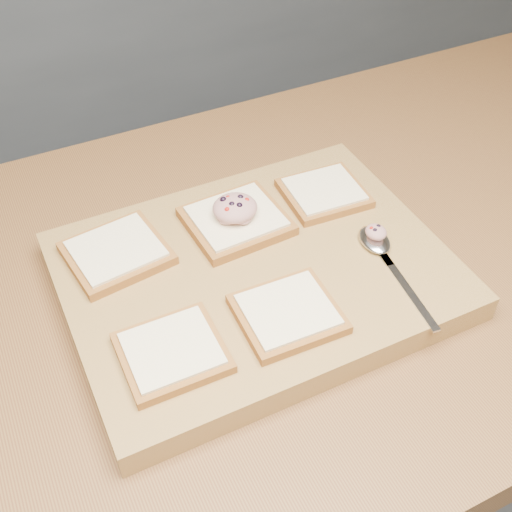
{
  "coord_description": "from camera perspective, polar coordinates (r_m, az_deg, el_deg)",
  "views": [
    {
      "loc": [
        -0.31,
        -0.56,
        1.53
      ],
      "look_at": [
        -0.05,
        -0.03,
        0.96
      ],
      "focal_mm": 45.0,
      "sensor_mm": 36.0,
      "label": 1
    }
  ],
  "objects": [
    {
      "name": "back_counter",
      "position": [
        2.27,
        -15.8,
        15.0
      ],
      "size": [
        3.6,
        0.62,
        0.94
      ],
      "color": "slate",
      "rests_on": "ground"
    },
    {
      "name": "bread_far_left",
      "position": [
        0.86,
        -12.28,
        0.31
      ],
      "size": [
        0.14,
        0.13,
        0.02
      ],
      "color": "#9B5A28",
      "rests_on": "cutting_board"
    },
    {
      "name": "bread_far_center",
      "position": [
        0.89,
        -1.77,
        3.19
      ],
      "size": [
        0.14,
        0.13,
        0.02
      ],
      "color": "#9B5A28",
      "rests_on": "cutting_board"
    },
    {
      "name": "tuna_salad_dollop",
      "position": [
        0.87,
        -1.89,
        4.31
      ],
      "size": [
        0.06,
        0.06,
        0.03
      ],
      "color": "tan",
      "rests_on": "bread_far_center"
    },
    {
      "name": "bread_far_right",
      "position": [
        0.94,
        6.06,
        5.63
      ],
      "size": [
        0.12,
        0.11,
        0.02
      ],
      "color": "#9B5A28",
      "rests_on": "cutting_board"
    },
    {
      "name": "spoon",
      "position": [
        0.87,
        10.9,
        0.8
      ],
      "size": [
        0.05,
        0.19,
        0.01
      ],
      "color": "silver",
      "rests_on": "cutting_board"
    },
    {
      "name": "cutting_board",
      "position": [
        0.85,
        0.0,
        -1.71
      ],
      "size": [
        0.49,
        0.37,
        0.04
      ],
      "primitive_type": "cube",
      "color": "#9D7843",
      "rests_on": "island_counter"
    },
    {
      "name": "bread_near_left",
      "position": [
        0.74,
        -7.47,
        -8.45
      ],
      "size": [
        0.12,
        0.11,
        0.02
      ],
      "color": "#9B5A28",
      "rests_on": "cutting_board"
    },
    {
      "name": "island_counter",
      "position": [
        1.25,
        1.44,
        -14.98
      ],
      "size": [
        2.0,
        0.8,
        0.9
      ],
      "color": "slate",
      "rests_on": "ground"
    },
    {
      "name": "bread_near_center",
      "position": [
        0.77,
        2.84,
        -5.09
      ],
      "size": [
        0.12,
        0.11,
        0.02
      ],
      "color": "#9B5A28",
      "rests_on": "cutting_board"
    },
    {
      "name": "spoon_salad",
      "position": [
        0.86,
        10.61,
        2.13
      ],
      "size": [
        0.03,
        0.03,
        0.02
      ],
      "color": "tan",
      "rests_on": "spoon"
    }
  ]
}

